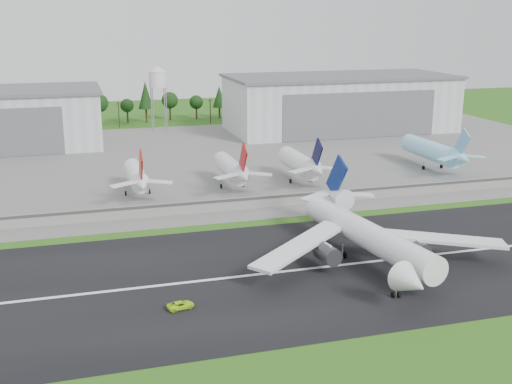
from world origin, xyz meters
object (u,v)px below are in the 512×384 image
object	(u,v)px
parked_jet_navy	(303,164)
ground_vehicle	(181,305)
main_airliner	(368,242)
parked_jet_skyblue	(436,152)
parked_jet_red_a	(137,177)
parked_jet_red_b	(233,170)

from	to	relation	value
parked_jet_navy	ground_vehicle	bearing A→B (deg)	-123.65
main_airliner	ground_vehicle	distance (m)	43.53
ground_vehicle	parked_jet_skyblue	size ratio (longest dim) A/B	0.13
ground_vehicle	parked_jet_red_a	world-z (taller)	parked_jet_red_a
parked_jet_red_a	parked_jet_skyblue	distance (m)	101.24
parked_jet_red_b	main_airliner	bearing A→B (deg)	-79.41
parked_jet_skyblue	ground_vehicle	bearing A→B (deg)	-140.85
ground_vehicle	parked_jet_navy	bearing A→B (deg)	-45.02
parked_jet_red_b	parked_jet_skyblue	size ratio (longest dim) A/B	0.84
main_airliner	parked_jet_navy	distance (m)	67.76
parked_jet_red_a	parked_jet_skyblue	xyz separation A→B (m)	(101.11, 5.10, 0.57)
ground_vehicle	parked_jet_navy	size ratio (longest dim) A/B	0.16
parked_jet_red_b	parked_jet_navy	bearing A→B (deg)	0.08
ground_vehicle	parked_jet_navy	world-z (taller)	parked_jet_navy
parked_jet_navy	parked_jet_red_b	bearing A→B (deg)	-179.92
main_airliner	parked_jet_skyblue	size ratio (longest dim) A/B	1.59
parked_jet_red_b	parked_jet_navy	world-z (taller)	parked_jet_navy
parked_jet_navy	main_airliner	bearing A→B (deg)	-98.39
main_airliner	parked_jet_red_a	bearing A→B (deg)	-66.43
parked_jet_red_b	ground_vehicle	bearing A→B (deg)	-110.71
main_airliner	parked_jet_navy	bearing A→B (deg)	-106.47
parked_jet_red_a	ground_vehicle	bearing A→B (deg)	-90.50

